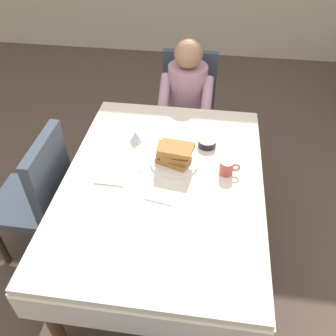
{
  "coord_description": "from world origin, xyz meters",
  "views": [
    {
      "loc": [
        0.23,
        -1.4,
        2.1
      ],
      "look_at": [
        0.02,
        0.04,
        0.79
      ],
      "focal_mm": 37.97,
      "sensor_mm": 36.0,
      "label": 1
    }
  ],
  "objects_px": {
    "cup_coffee": "(227,167)",
    "spoon_near_edge": "(158,201)",
    "chair_diner": "(188,102)",
    "diner_person": "(186,97)",
    "chair_left_side": "(40,192)",
    "fork_left_of_plate": "(142,162)",
    "bowl_butter": "(207,143)",
    "knife_right_of_plate": "(207,168)",
    "dining_table_main": "(163,191)",
    "syrup_pitcher": "(136,137)",
    "plate_breakfast": "(174,162)",
    "breakfast_stack": "(175,153)"
  },
  "relations": [
    {
      "from": "breakfast_stack",
      "to": "knife_right_of_plate",
      "type": "relative_size",
      "value": 1.12
    },
    {
      "from": "plate_breakfast",
      "to": "cup_coffee",
      "type": "distance_m",
      "value": 0.31
    },
    {
      "from": "chair_diner",
      "to": "breakfast_stack",
      "type": "distance_m",
      "value": 1.06
    },
    {
      "from": "chair_diner",
      "to": "diner_person",
      "type": "height_order",
      "value": "diner_person"
    },
    {
      "from": "diner_person",
      "to": "chair_left_side",
      "type": "height_order",
      "value": "diner_person"
    },
    {
      "from": "cup_coffee",
      "to": "knife_right_of_plate",
      "type": "bearing_deg",
      "value": 167.82
    },
    {
      "from": "chair_left_side",
      "to": "cup_coffee",
      "type": "height_order",
      "value": "chair_left_side"
    },
    {
      "from": "knife_right_of_plate",
      "to": "diner_person",
      "type": "bearing_deg",
      "value": 14.39
    },
    {
      "from": "chair_left_side",
      "to": "bowl_butter",
      "type": "distance_m",
      "value": 1.08
    },
    {
      "from": "dining_table_main",
      "to": "diner_person",
      "type": "height_order",
      "value": "diner_person"
    },
    {
      "from": "breakfast_stack",
      "to": "plate_breakfast",
      "type": "bearing_deg",
      "value": -161.07
    },
    {
      "from": "chair_diner",
      "to": "chair_left_side",
      "type": "bearing_deg",
      "value": 55.5
    },
    {
      "from": "diner_person",
      "to": "breakfast_stack",
      "type": "height_order",
      "value": "diner_person"
    },
    {
      "from": "breakfast_stack",
      "to": "knife_right_of_plate",
      "type": "distance_m",
      "value": 0.2
    },
    {
      "from": "plate_breakfast",
      "to": "syrup_pitcher",
      "type": "relative_size",
      "value": 3.5
    },
    {
      "from": "plate_breakfast",
      "to": "chair_diner",
      "type": "bearing_deg",
      "value": 90.77
    },
    {
      "from": "breakfast_stack",
      "to": "cup_coffee",
      "type": "bearing_deg",
      "value": -8.51
    },
    {
      "from": "fork_left_of_plate",
      "to": "diner_person",
      "type": "bearing_deg",
      "value": -13.79
    },
    {
      "from": "syrup_pitcher",
      "to": "spoon_near_edge",
      "type": "bearing_deg",
      "value": -66.06
    },
    {
      "from": "chair_diner",
      "to": "chair_left_side",
      "type": "distance_m",
      "value": 1.42
    },
    {
      "from": "plate_breakfast",
      "to": "syrup_pitcher",
      "type": "distance_m",
      "value": 0.32
    },
    {
      "from": "plate_breakfast",
      "to": "fork_left_of_plate",
      "type": "relative_size",
      "value": 1.56
    },
    {
      "from": "breakfast_stack",
      "to": "spoon_near_edge",
      "type": "distance_m",
      "value": 0.33
    },
    {
      "from": "chair_left_side",
      "to": "knife_right_of_plate",
      "type": "bearing_deg",
      "value": -82.86
    },
    {
      "from": "dining_table_main",
      "to": "breakfast_stack",
      "type": "bearing_deg",
      "value": 71.38
    },
    {
      "from": "chair_diner",
      "to": "fork_left_of_plate",
      "type": "height_order",
      "value": "chair_diner"
    },
    {
      "from": "plate_breakfast",
      "to": "cup_coffee",
      "type": "bearing_deg",
      "value": -8.3
    },
    {
      "from": "bowl_butter",
      "to": "knife_right_of_plate",
      "type": "height_order",
      "value": "bowl_butter"
    },
    {
      "from": "cup_coffee",
      "to": "spoon_near_edge",
      "type": "bearing_deg",
      "value": -142.31
    },
    {
      "from": "chair_diner",
      "to": "fork_left_of_plate",
      "type": "distance_m",
      "value": 1.08
    },
    {
      "from": "dining_table_main",
      "to": "diner_person",
      "type": "relative_size",
      "value": 1.36
    },
    {
      "from": "dining_table_main",
      "to": "breakfast_stack",
      "type": "height_order",
      "value": "breakfast_stack"
    },
    {
      "from": "chair_left_side",
      "to": "spoon_near_edge",
      "type": "bearing_deg",
      "value": -102.31
    },
    {
      "from": "knife_right_of_plate",
      "to": "spoon_near_edge",
      "type": "relative_size",
      "value": 1.33
    },
    {
      "from": "plate_breakfast",
      "to": "bowl_butter",
      "type": "bearing_deg",
      "value": 46.98
    },
    {
      "from": "knife_right_of_plate",
      "to": "spoon_near_edge",
      "type": "distance_m",
      "value": 0.38
    },
    {
      "from": "breakfast_stack",
      "to": "spoon_near_edge",
      "type": "bearing_deg",
      "value": -99.28
    },
    {
      "from": "chair_left_side",
      "to": "bowl_butter",
      "type": "relative_size",
      "value": 8.45
    },
    {
      "from": "fork_left_of_plate",
      "to": "dining_table_main",
      "type": "bearing_deg",
      "value": -134.02
    },
    {
      "from": "chair_left_side",
      "to": "breakfast_stack",
      "type": "height_order",
      "value": "chair_left_side"
    },
    {
      "from": "plate_breakfast",
      "to": "fork_left_of_plate",
      "type": "distance_m",
      "value": 0.19
    },
    {
      "from": "syrup_pitcher",
      "to": "fork_left_of_plate",
      "type": "distance_m",
      "value": 0.21
    },
    {
      "from": "syrup_pitcher",
      "to": "bowl_butter",
      "type": "bearing_deg",
      "value": 2.37
    },
    {
      "from": "cup_coffee",
      "to": "diner_person",
      "type": "bearing_deg",
      "value": 109.02
    },
    {
      "from": "bowl_butter",
      "to": "knife_right_of_plate",
      "type": "bearing_deg",
      "value": -86.78
    },
    {
      "from": "knife_right_of_plate",
      "to": "cup_coffee",
      "type": "bearing_deg",
      "value": -100.72
    },
    {
      "from": "cup_coffee",
      "to": "knife_right_of_plate",
      "type": "distance_m",
      "value": 0.12
    },
    {
      "from": "chair_left_side",
      "to": "syrup_pitcher",
      "type": "xyz_separation_m",
      "value": [
        0.55,
        0.32,
        0.25
      ]
    },
    {
      "from": "plate_breakfast",
      "to": "bowl_butter",
      "type": "relative_size",
      "value": 2.55
    },
    {
      "from": "cup_coffee",
      "to": "syrup_pitcher",
      "type": "height_order",
      "value": "cup_coffee"
    }
  ]
}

